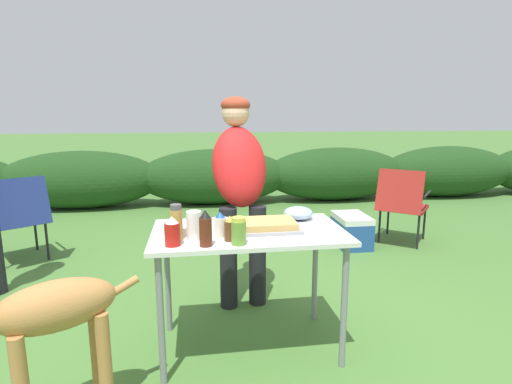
# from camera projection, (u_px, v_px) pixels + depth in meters

# --- Properties ---
(ground_plane) EXTENTS (60.00, 60.00, 0.00)m
(ground_plane) POSITION_uv_depth(u_px,v_px,m) (249.00, 346.00, 2.44)
(ground_plane) COLOR #477533
(shrub_hedge) EXTENTS (14.40, 0.90, 0.87)m
(shrub_hedge) POSITION_uv_depth(u_px,v_px,m) (215.00, 177.00, 6.29)
(shrub_hedge) COLOR #1E4219
(shrub_hedge) RESTS_ON ground
(folding_table) EXTENTS (1.10, 0.64, 0.74)m
(folding_table) POSITION_uv_depth(u_px,v_px,m) (249.00, 243.00, 2.31)
(folding_table) COLOR silver
(folding_table) RESTS_ON ground
(food_tray) EXTENTS (0.40, 0.27, 0.06)m
(food_tray) POSITION_uv_depth(u_px,v_px,m) (264.00, 225.00, 2.30)
(food_tray) COLOR #9E9EA3
(food_tray) RESTS_ON folding_table
(plate_stack) EXTENTS (0.22, 0.22, 0.04)m
(plate_stack) POSITION_uv_depth(u_px,v_px,m) (181.00, 228.00, 2.28)
(plate_stack) COLOR white
(plate_stack) RESTS_ON folding_table
(mixing_bowl) EXTENTS (0.19, 0.19, 0.08)m
(mixing_bowl) POSITION_uv_depth(u_px,v_px,m) (298.00, 213.00, 2.53)
(mixing_bowl) COLOR #99B2CC
(mixing_bowl) RESTS_ON folding_table
(paper_cup_stack) EXTENTS (0.08, 0.08, 0.15)m
(paper_cup_stack) POSITION_uv_depth(u_px,v_px,m) (194.00, 226.00, 2.11)
(paper_cup_stack) COLOR white
(paper_cup_stack) RESTS_ON folding_table
(relish_jar) EXTENTS (0.08, 0.08, 0.14)m
(relish_jar) POSITION_uv_depth(u_px,v_px,m) (239.00, 231.00, 2.03)
(relish_jar) COLOR olive
(relish_jar) RESTS_ON folding_table
(spice_jar) EXTENTS (0.07, 0.07, 0.19)m
(spice_jar) POSITION_uv_depth(u_px,v_px,m) (176.00, 223.00, 2.10)
(spice_jar) COLOR #B2893D
(spice_jar) RESTS_ON folding_table
(bbq_sauce_bottle) EXTENTS (0.06, 0.06, 0.19)m
(bbq_sauce_bottle) POSITION_uv_depth(u_px,v_px,m) (206.00, 229.00, 2.00)
(bbq_sauce_bottle) COLOR #562314
(bbq_sauce_bottle) RESTS_ON folding_table
(mayo_bottle) EXTENTS (0.06, 0.06, 0.14)m
(mayo_bottle) POSITION_uv_depth(u_px,v_px,m) (220.00, 225.00, 2.16)
(mayo_bottle) COLOR silver
(mayo_bottle) RESTS_ON folding_table
(beer_bottle) EXTENTS (0.06, 0.06, 0.13)m
(beer_bottle) POSITION_uv_depth(u_px,v_px,m) (230.00, 229.00, 2.10)
(beer_bottle) COLOR brown
(beer_bottle) RESTS_ON folding_table
(ketchup_bottle) EXTENTS (0.08, 0.08, 0.15)m
(ketchup_bottle) POSITION_uv_depth(u_px,v_px,m) (172.00, 232.00, 2.01)
(ketchup_bottle) COLOR red
(ketchup_bottle) RESTS_ON folding_table
(standing_person_in_navy_coat) EXTENTS (0.44, 0.53, 1.53)m
(standing_person_in_navy_coat) POSITION_uv_depth(u_px,v_px,m) (240.00, 179.00, 2.90)
(standing_person_in_navy_coat) COLOR black
(standing_person_in_navy_coat) RESTS_ON ground
(dog) EXTENTS (0.74, 0.44, 0.75)m
(dog) POSITION_uv_depth(u_px,v_px,m) (46.00, 321.00, 1.70)
(dog) COLOR #B27A42
(dog) RESTS_ON ground
(camp_chair_green_behind_table) EXTENTS (0.71, 0.75, 0.83)m
(camp_chair_green_behind_table) POSITION_uv_depth(u_px,v_px,m) (18.00, 215.00, 3.75)
(camp_chair_green_behind_table) COLOR navy
(camp_chair_green_behind_table) RESTS_ON ground
(camp_chair_near_hedge) EXTENTS (0.73, 0.75, 0.83)m
(camp_chair_near_hedge) POSITION_uv_depth(u_px,v_px,m) (402.00, 202.00, 4.30)
(camp_chair_near_hedge) COLOR maroon
(camp_chair_near_hedge) RESTS_ON ground
(cooler_box) EXTENTS (0.33, 0.49, 0.34)m
(cooler_box) POSITION_uv_depth(u_px,v_px,m) (351.00, 230.00, 4.29)
(cooler_box) COLOR #234C93
(cooler_box) RESTS_ON ground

